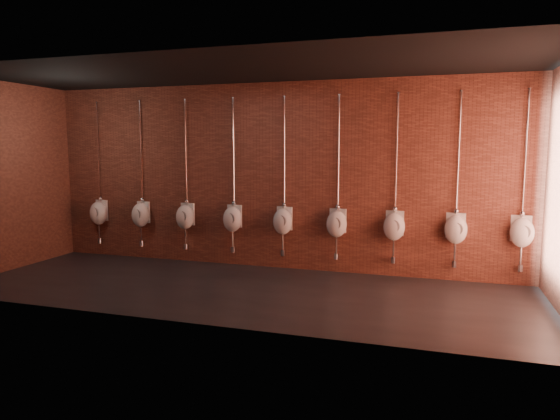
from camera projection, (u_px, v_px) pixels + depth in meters
The scene contains 12 objects.
ground at pixel (241, 290), 7.40m from camera, with size 8.50×8.50×0.00m, color black.
room_shell at pixel (240, 154), 7.15m from camera, with size 8.54×3.04×3.22m.
urinal_0 at pixel (59, 210), 9.92m from camera, with size 0.39×0.36×2.71m.
urinal_1 at pixel (99, 212), 9.64m from camera, with size 0.39×0.36×2.71m.
urinal_2 at pixel (141, 214), 9.36m from camera, with size 0.39×0.36×2.71m.
urinal_3 at pixel (185, 216), 9.09m from camera, with size 0.39×0.36×2.71m.
urinal_4 at pixel (233, 218), 8.81m from camera, with size 0.39×0.36×2.71m.
urinal_5 at pixel (283, 220), 8.53m from camera, with size 0.39×0.36×2.71m.
urinal_6 at pixel (337, 223), 8.26m from camera, with size 0.39×0.36×2.71m.
urinal_7 at pixel (394, 225), 7.98m from camera, with size 0.39×0.36×2.71m.
urinal_8 at pixel (456, 228), 7.70m from camera, with size 0.39×0.36×2.71m.
urinal_9 at pixel (522, 231), 7.43m from camera, with size 0.39×0.36×2.71m.
Camera 1 is at (2.70, -6.69, 2.09)m, focal length 32.00 mm.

